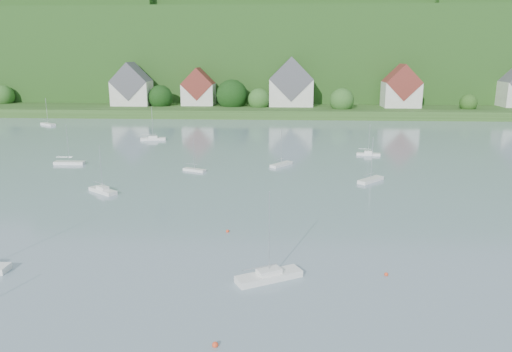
{
  "coord_description": "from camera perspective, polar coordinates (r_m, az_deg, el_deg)",
  "views": [
    {
      "loc": [
        2.33,
        2.72,
        22.16
      ],
      "look_at": [
        -1.74,
        75.0,
        4.0
      ],
      "focal_mm": 34.41,
      "sensor_mm": 36.0,
      "label": 1
    }
  ],
  "objects": [
    {
      "name": "mooring_buoy_3",
      "position": [
        63.04,
        -3.33,
        -6.52
      ],
      "size": [
        0.42,
        0.42,
        0.42
      ],
      "primitive_type": "sphere",
      "color": "#FA4822",
      "rests_on": "ground"
    },
    {
      "name": "village_building_1",
      "position": [
        189.53,
        -6.71,
        9.93
      ],
      "size": [
        12.0,
        9.36,
        14.0
      ],
      "color": "beige",
      "rests_on": "far_shore_strip"
    },
    {
      "name": "mooring_buoy_0",
      "position": [
        40.52,
        -4.76,
        -19.13
      ],
      "size": [
        0.5,
        0.5,
        0.5
      ],
      "primitive_type": "sphere",
      "color": "#FA4822",
      "rests_on": "ground"
    },
    {
      "name": "mooring_buoy_2",
      "position": [
        53.08,
        14.89,
        -11.1
      ],
      "size": [
        0.41,
        0.41,
        0.41
      ],
      "primitive_type": "sphere",
      "color": "#FA4822",
      "rests_on": "ground"
    },
    {
      "name": "far_shore_strip",
      "position": [
        198.37,
        2.55,
        8.09
      ],
      "size": [
        600.0,
        60.0,
        3.0
      ],
      "primitive_type": "cube",
      "color": "#2D4E1D",
      "rests_on": "ground"
    },
    {
      "name": "village_building_2",
      "position": [
        185.68,
        4.1,
        10.38
      ],
      "size": [
        16.0,
        11.44,
        18.0
      ],
      "color": "beige",
      "rests_on": "far_shore_strip"
    },
    {
      "name": "village_building_0",
      "position": [
        193.4,
        -14.25,
        9.91
      ],
      "size": [
        14.0,
        10.4,
        16.0
      ],
      "color": "beige",
      "rests_on": "far_shore_strip"
    },
    {
      "name": "forested_ridge",
      "position": [
        265.85,
        2.89,
        14.22
      ],
      "size": [
        620.0,
        181.22,
        69.89
      ],
      "color": "#1F4315",
      "rests_on": "ground"
    },
    {
      "name": "village_building_3",
      "position": [
        188.61,
        16.53,
        9.64
      ],
      "size": [
        13.0,
        10.4,
        15.5
      ],
      "color": "beige",
      "rests_on": "far_shore_strip"
    },
    {
      "name": "near_sailboat_3",
      "position": [
        50.3,
        1.51,
        -11.47
      ],
      "size": [
        6.92,
        4.94,
        9.23
      ],
      "rotation": [
        0.0,
        0.0,
        0.5
      ],
      "color": "white",
      "rests_on": "ground"
    },
    {
      "name": "far_sailboat_cluster",
      "position": [
        117.36,
        6.11,
        3.3
      ],
      "size": [
        192.7,
        79.95,
        8.71
      ],
      "color": "white",
      "rests_on": "ground"
    }
  ]
}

